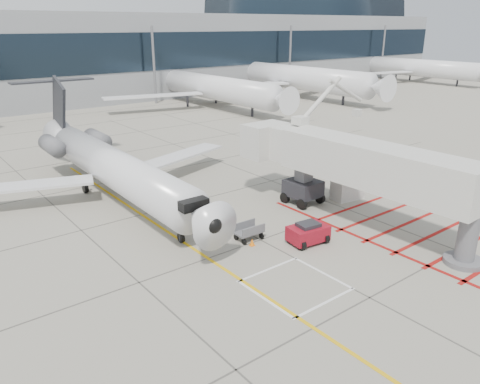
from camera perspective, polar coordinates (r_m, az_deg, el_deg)
ground_plane at (r=25.71m, az=8.36°, el=-8.85°), size 260.00×260.00×0.00m
regional_jet at (r=32.70m, az=-13.63°, el=4.43°), size 23.90×29.93×7.75m
jet_bridge at (r=29.76m, az=15.93°, el=2.17°), size 9.07×18.27×7.21m
pushback_tug at (r=27.91m, az=8.29°, el=-4.89°), size 2.47×1.72×1.35m
baggage_cart at (r=28.10m, az=1.08°, el=-4.82°), size 1.69×1.09×1.06m
ground_power_unit at (r=35.35m, az=12.99°, el=0.57°), size 2.44×1.65×1.80m
cone_nose at (r=27.49m, az=1.48°, el=-6.13°), size 0.31×0.31×0.43m
cone_side at (r=31.02m, az=-4.21°, el=-2.98°), size 0.36×0.36×0.50m
terminal_building at (r=89.53m, az=-21.38°, el=15.15°), size 180.00×28.00×14.00m
terminal_glass_band at (r=76.19m, az=-18.15°, el=15.68°), size 180.00×0.10×6.00m
terminal_dome at (r=121.60m, az=7.97°, el=20.45°), size 40.00×28.00×28.00m
bg_aircraft_c at (r=74.38m, az=-3.96°, el=14.50°), size 32.60×36.22×10.87m
bg_aircraft_d at (r=85.61m, az=6.34°, el=15.52°), size 36.16×40.17×12.05m
bg_aircraft_e at (r=114.57m, az=20.32°, el=15.27°), size 33.13×36.81×11.04m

